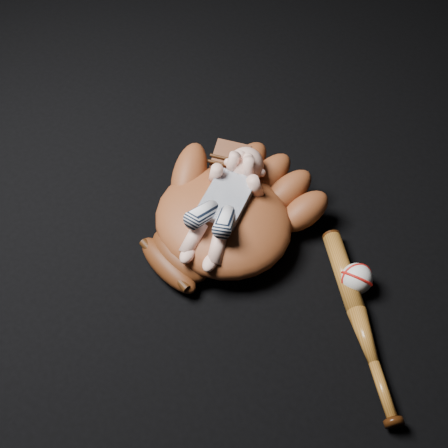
# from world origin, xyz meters

# --- Properties ---
(baseball_glove) EXTENTS (0.55, 0.59, 0.15)m
(baseball_glove) POSITION_xyz_m (-0.01, -0.01, 0.08)
(baseball_glove) COLOR #642D15
(baseball_glove) RESTS_ON ground
(newborn_baby) EXTENTS (0.21, 0.36, 0.14)m
(newborn_baby) POSITION_xyz_m (-0.01, -0.02, 0.12)
(newborn_baby) COLOR #ECAE98
(newborn_baby) RESTS_ON baseball_glove
(baseball_bat) EXTENTS (0.34, 0.38, 0.04)m
(baseball_bat) POSITION_xyz_m (0.37, -0.06, 0.02)
(baseball_bat) COLOR brown
(baseball_bat) RESTS_ON ground
(baseball) EXTENTS (0.09, 0.09, 0.07)m
(baseball) POSITION_xyz_m (0.32, 0.03, 0.04)
(baseball) COLOR white
(baseball) RESTS_ON ground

